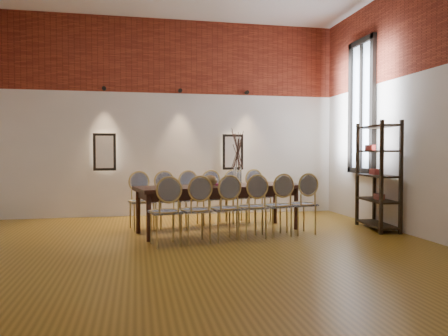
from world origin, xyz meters
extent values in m
cube|color=olive|center=(0.00, 0.00, -0.01)|extent=(7.00, 7.00, 0.02)
cube|color=silver|center=(0.00, 3.55, 2.00)|extent=(7.00, 0.10, 4.00)
cube|color=silver|center=(3.55, 0.00, 2.00)|extent=(0.10, 7.00, 4.00)
cube|color=maroon|center=(0.00, 3.48, 3.25)|extent=(7.00, 0.02, 1.50)
cube|color=maroon|center=(3.48, 0.00, 3.25)|extent=(0.02, 7.00, 1.50)
cube|color=#FFEAC6|center=(-1.30, 3.45, 1.30)|extent=(0.36, 0.06, 0.66)
cube|color=#FFEAC6|center=(1.30, 3.45, 1.30)|extent=(0.36, 0.06, 0.66)
cylinder|color=black|center=(-1.30, 3.42, 2.55)|extent=(0.08, 0.10, 0.08)
cylinder|color=black|center=(0.20, 3.42, 2.55)|extent=(0.08, 0.10, 0.08)
cylinder|color=black|center=(1.60, 3.42, 2.55)|extent=(0.08, 0.10, 0.08)
cube|color=silver|center=(3.46, 2.00, 2.15)|extent=(0.02, 0.78, 2.38)
cube|color=black|center=(3.44, 2.00, 2.15)|extent=(0.08, 0.90, 2.50)
cube|color=black|center=(3.44, 2.00, 2.15)|extent=(0.06, 0.06, 2.40)
cube|color=#371A13|center=(0.64, 1.46, 0.38)|extent=(2.79, 1.40, 0.75)
cylinder|color=silver|center=(0.96, 1.53, 0.90)|extent=(0.14, 0.14, 0.30)
ellipsoid|color=brown|center=(0.47, 1.37, 0.84)|extent=(0.24, 0.24, 0.18)
cube|color=#931E5C|center=(0.70, 1.54, 0.77)|extent=(0.29, 0.23, 0.03)
camera|label=1|loc=(-0.68, -5.50, 1.28)|focal=35.00mm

